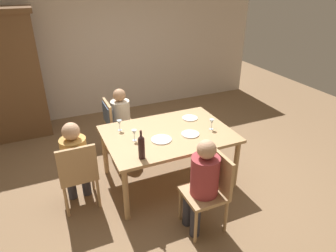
{
  "coord_description": "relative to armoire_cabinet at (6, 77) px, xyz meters",
  "views": [
    {
      "loc": [
        -1.42,
        -3.21,
        2.63
      ],
      "look_at": [
        0.0,
        0.0,
        0.85
      ],
      "focal_mm": 32.18,
      "sensor_mm": 36.0,
      "label": 1
    }
  ],
  "objects": [
    {
      "name": "dinner_plate_guest_left",
      "position": [
        2.4,
        -2.06,
        -0.34
      ],
      "size": [
        0.23,
        0.23,
        0.01
      ],
      "primitive_type": "cylinder",
      "color": "white",
      "rests_on": "dining_table"
    },
    {
      "name": "wine_glass_near_right",
      "position": [
        1.37,
        -2.01,
        -0.24
      ],
      "size": [
        0.07,
        0.07,
        0.15
      ],
      "color": "silver",
      "rests_on": "dining_table"
    },
    {
      "name": "armoire_cabinet",
      "position": [
        0.0,
        0.0,
        0.0
      ],
      "size": [
        1.18,
        0.62,
        2.18
      ],
      "color": "brown",
      "rests_on": "ground_plane"
    },
    {
      "name": "handbag",
      "position": [
        1.91,
        -1.37,
        -0.99
      ],
      "size": [
        0.17,
        0.3,
        0.22
      ],
      "primitive_type": "cube",
      "rotation": [
        0.0,
        0.0,
        -1.37
      ],
      "color": "brown",
      "rests_on": "ground_plane"
    },
    {
      "name": "dinner_plate_host",
      "position": [
        2.18,
        -2.5,
        -0.34
      ],
      "size": [
        0.24,
        0.24,
        0.01
      ],
      "primitive_type": "cylinder",
      "color": "silver",
      "rests_on": "dining_table"
    },
    {
      "name": "person_woman_host",
      "position": [
        1.9,
        -3.31,
        -0.44
      ],
      "size": [
        0.35,
        0.31,
        1.14
      ],
      "rotation": [
        0.0,
        0.0,
        1.57
      ],
      "color": "#33333D",
      "rests_on": "ground_plane"
    },
    {
      "name": "chair_far_left",
      "position": [
        1.43,
        -1.37,
        -0.5
      ],
      "size": [
        0.46,
        0.44,
        0.92
      ],
      "rotation": [
        0.0,
        0.0,
        -1.57
      ],
      "color": "tan",
      "rests_on": "ground_plane"
    },
    {
      "name": "dining_table",
      "position": [
        1.93,
        -2.34,
        -0.42
      ],
      "size": [
        1.66,
        1.18,
        0.75
      ],
      "color": "tan",
      "rests_on": "ground_plane"
    },
    {
      "name": "person_man_bearded",
      "position": [
        0.72,
        -2.31,
        -0.44
      ],
      "size": [
        0.31,
        0.35,
        1.14
      ],
      "color": "#33333D",
      "rests_on": "ground_plane"
    },
    {
      "name": "wine_bottle_tall_green",
      "position": [
        1.41,
        -2.78,
        -0.19
      ],
      "size": [
        0.08,
        0.08,
        0.35
      ],
      "color": "black",
      "rests_on": "dining_table"
    },
    {
      "name": "ground_plane",
      "position": [
        1.93,
        -2.34,
        -1.1
      ],
      "size": [
        10.0,
        10.0,
        0.0
      ],
      "primitive_type": "plane",
      "color": "#846647"
    },
    {
      "name": "rear_room_partition",
      "position": [
        1.93,
        0.45,
        0.25
      ],
      "size": [
        6.4,
        0.12,
        2.7
      ],
      "primitive_type": "cube",
      "color": "beige",
      "rests_on": "ground_plane"
    },
    {
      "name": "wine_glass_near_left",
      "position": [
        1.46,
        -2.36,
        -0.24
      ],
      "size": [
        0.07,
        0.07,
        0.15
      ],
      "color": "silver",
      "rests_on": "dining_table"
    },
    {
      "name": "person_man_guest",
      "position": [
        1.58,
        -1.37,
        -0.46
      ],
      "size": [
        0.34,
        0.29,
        1.1
      ],
      "rotation": [
        0.0,
        0.0,
        -1.57
      ],
      "color": "#33333D",
      "rests_on": "ground_plane"
    },
    {
      "name": "chair_left_end",
      "position": [
        0.72,
        -2.43,
        -0.56
      ],
      "size": [
        0.44,
        0.44,
        0.92
      ],
      "color": "tan",
      "rests_on": "ground_plane"
    },
    {
      "name": "wine_glass_centre",
      "position": [
        2.51,
        -2.48,
        -0.24
      ],
      "size": [
        0.07,
        0.07,
        0.15
      ],
      "color": "silver",
      "rests_on": "dining_table"
    },
    {
      "name": "chair_near",
      "position": [
        2.02,
        -3.31,
        -0.56
      ],
      "size": [
        0.44,
        0.44,
        0.92
      ],
      "rotation": [
        0.0,
        0.0,
        1.57
      ],
      "color": "tan",
      "rests_on": "ground_plane"
    },
    {
      "name": "dinner_plate_guest_right",
      "position": [
        1.78,
        -2.48,
        -0.34
      ],
      "size": [
        0.27,
        0.27,
        0.01
      ],
      "primitive_type": "cylinder",
      "color": "silver",
      "rests_on": "dining_table"
    }
  ]
}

